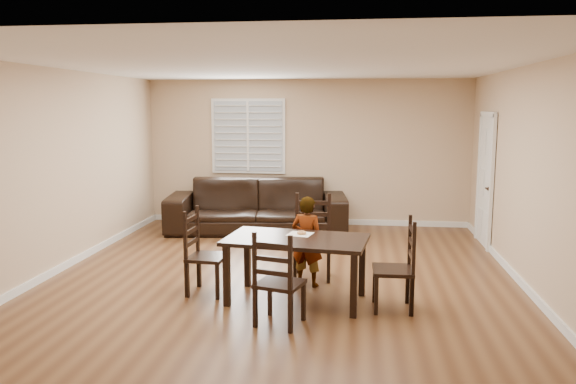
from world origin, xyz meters
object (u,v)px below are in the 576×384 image
at_px(chair_near, 313,239).
at_px(chair_right, 404,268).
at_px(chair_left, 198,255).
at_px(dining_table, 296,245).
at_px(donut, 302,232).
at_px(child, 307,241).
at_px(chair_far, 275,285).
at_px(sofa, 257,206).

distance_m(chair_near, chair_right, 1.58).
xyz_separation_m(chair_left, chair_right, (2.39, -0.28, 0.00)).
xyz_separation_m(dining_table, donut, (0.04, 0.17, 0.11)).
bearing_deg(chair_near, chair_left, -149.02).
relative_size(chair_left, donut, 9.33).
height_order(dining_table, chair_near, chair_near).
xyz_separation_m(chair_left, child, (1.26, 0.42, 0.10)).
relative_size(child, donut, 10.33).
relative_size(chair_right, donut, 9.35).
relative_size(dining_table, donut, 15.36).
bearing_deg(chair_left, chair_right, -92.37).
bearing_deg(donut, child, 85.66).
xyz_separation_m(dining_table, chair_right, (1.19, -0.13, -0.19)).
distance_m(chair_near, chair_far, 1.85).
height_order(dining_table, chair_far, chair_far).
bearing_deg(child, donut, 104.29).
bearing_deg(chair_right, dining_table, -97.60).
height_order(chair_far, child, child).
bearing_deg(child, dining_table, 101.42).
height_order(chair_near, child, child).
distance_m(chair_far, sofa, 4.48).
bearing_deg(chair_right, chair_near, -137.56).
xyz_separation_m(chair_near, sofa, (-1.20, 2.54, -0.03)).
xyz_separation_m(chair_near, child, (-0.03, -0.44, 0.07)).
height_order(dining_table, chair_right, chair_right).
bearing_deg(child, chair_left, 37.00).
bearing_deg(chair_far, child, -82.51).
distance_m(dining_table, chair_far, 0.86).
bearing_deg(sofa, chair_left, -98.35).
height_order(chair_right, donut, chair_right).
relative_size(dining_table, chair_near, 1.54).
bearing_deg(chair_right, chair_far, -63.49).
distance_m(dining_table, chair_right, 1.21).
bearing_deg(dining_table, chair_right, 0.86).
xyz_separation_m(chair_far, chair_left, (-1.07, 0.97, 0.02)).
relative_size(donut, sofa, 0.03).
relative_size(chair_near, chair_left, 1.07).
height_order(donut, sofa, sofa).
distance_m(chair_near, sofa, 2.81).
distance_m(chair_left, child, 1.34).
distance_m(dining_table, chair_left, 1.22).
bearing_deg(chair_left, child, -67.38).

